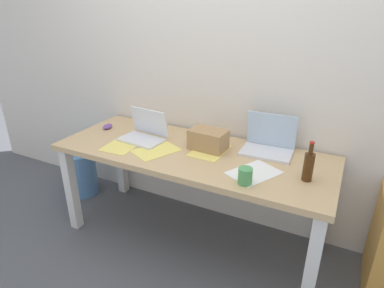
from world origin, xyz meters
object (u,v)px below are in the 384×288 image
(laptop_right, at_px, (268,144))
(water_cooler_jug, at_px, (80,172))
(laptop_left, at_px, (144,133))
(cardboard_box, at_px, (208,140))
(desk, at_px, (192,163))
(beer_bottle, at_px, (308,166))
(coffee_mug, at_px, (245,176))
(computer_mouse, at_px, (108,126))

(laptop_right, distance_m, water_cooler_jug, 1.77)
(laptop_left, distance_m, cardboard_box, 0.49)
(desk, distance_m, laptop_right, 0.53)
(laptop_left, bearing_deg, cardboard_box, 6.94)
(cardboard_box, bearing_deg, beer_bottle, -11.45)
(beer_bottle, distance_m, water_cooler_jug, 2.07)
(coffee_mug, bearing_deg, laptop_right, 89.65)
(computer_mouse, relative_size, cardboard_box, 0.40)
(laptop_left, xyz_separation_m, coffee_mug, (0.86, -0.27, -0.00))
(laptop_left, height_order, water_cooler_jug, laptop_left)
(coffee_mug, xyz_separation_m, water_cooler_jug, (-1.67, 0.36, -0.57))
(laptop_right, relative_size, beer_bottle, 1.44)
(computer_mouse, bearing_deg, desk, -13.87)
(laptop_left, distance_m, laptop_right, 0.89)
(desk, xyz_separation_m, computer_mouse, (-0.79, 0.07, 0.11))
(laptop_left, height_order, beer_bottle, beer_bottle)
(desk, bearing_deg, laptop_right, 25.32)
(laptop_left, xyz_separation_m, computer_mouse, (-0.39, 0.06, -0.03))
(water_cooler_jug, bearing_deg, desk, -4.98)
(desk, bearing_deg, water_cooler_jug, 175.02)
(coffee_mug, bearing_deg, beer_bottle, 33.02)
(beer_bottle, relative_size, computer_mouse, 2.36)
(laptop_right, distance_m, beer_bottle, 0.41)
(beer_bottle, height_order, water_cooler_jug, beer_bottle)
(laptop_right, bearing_deg, coffee_mug, -90.35)
(desk, xyz_separation_m, water_cooler_jug, (-1.21, 0.11, -0.43))
(water_cooler_jug, bearing_deg, laptop_right, 3.87)
(beer_bottle, bearing_deg, cardboard_box, 168.55)
(desk, bearing_deg, laptop_left, 177.40)
(beer_bottle, relative_size, coffee_mug, 2.49)
(beer_bottle, xyz_separation_m, coffee_mug, (-0.30, -0.20, -0.04))
(laptop_left, height_order, cardboard_box, laptop_left)
(beer_bottle, height_order, cardboard_box, beer_bottle)
(computer_mouse, height_order, cardboard_box, cardboard_box)
(desk, distance_m, computer_mouse, 0.81)
(beer_bottle, distance_m, computer_mouse, 1.56)
(laptop_right, bearing_deg, desk, -154.68)
(beer_bottle, xyz_separation_m, cardboard_box, (-0.68, 0.14, -0.02))
(desk, height_order, laptop_left, laptop_left)
(desk, xyz_separation_m, beer_bottle, (0.76, -0.06, 0.18))
(desk, height_order, computer_mouse, computer_mouse)
(laptop_left, xyz_separation_m, laptop_right, (0.86, 0.20, 0.01))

